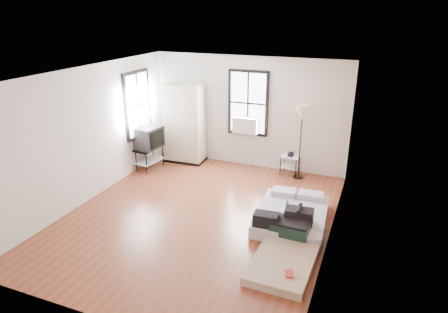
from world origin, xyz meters
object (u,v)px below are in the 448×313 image
at_px(mattress_bare, 287,249).
at_px(floor_lamp, 302,116).
at_px(tv_stand, 149,139).
at_px(side_table, 290,160).
at_px(wardrobe, 184,124).
at_px(mattress_main, 291,215).

xyz_separation_m(mattress_bare, floor_lamp, (-0.51, 3.32, 1.42)).
height_order(floor_lamp, tv_stand, floor_lamp).
bearing_deg(side_table, wardrobe, -178.58).
height_order(side_table, tv_stand, tv_stand).
height_order(mattress_main, tv_stand, tv_stand).
xyz_separation_m(side_table, floor_lamp, (0.23, -0.07, 1.15)).
bearing_deg(floor_lamp, mattress_main, -81.57).
bearing_deg(floor_lamp, mattress_bare, -81.24).
bearing_deg(mattress_bare, tv_stand, 150.60).
relative_size(side_table, floor_lamp, 0.33).
xyz_separation_m(mattress_bare, side_table, (-0.74, 3.39, 0.27)).
distance_m(side_table, tv_stand, 3.55).
relative_size(mattress_main, floor_lamp, 1.01).
xyz_separation_m(mattress_main, side_table, (-0.55, 2.27, 0.23)).
bearing_deg(tv_stand, mattress_main, -11.03).
relative_size(mattress_main, side_table, 3.11).
bearing_deg(wardrobe, mattress_bare, -45.45).
distance_m(mattress_main, tv_stand, 4.24).
bearing_deg(floor_lamp, side_table, 162.80).
bearing_deg(side_table, floor_lamp, -17.20).
bearing_deg(tv_stand, mattress_bare, -22.97).
height_order(wardrobe, side_table, wardrobe).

